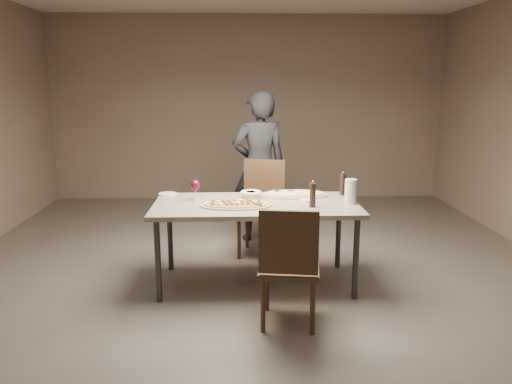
{
  "coord_description": "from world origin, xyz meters",
  "views": [
    {
      "loc": [
        -0.15,
        -4.28,
        1.79
      ],
      "look_at": [
        0.0,
        0.0,
        0.85
      ],
      "focal_mm": 35.0,
      "sensor_mm": 36.0,
      "label": 1
    }
  ],
  "objects_px": {
    "dining_table": "(256,209)",
    "carafe": "(351,191)",
    "ham_pizza": "(294,194)",
    "pepper_mill_left": "(343,184)",
    "diner": "(259,167)",
    "chair_far": "(263,202)",
    "chair_near": "(289,261)",
    "bread_basket": "(251,194)",
    "zucchini_pizza": "(236,204)"
  },
  "relations": [
    {
      "from": "ham_pizza",
      "to": "bread_basket",
      "type": "distance_m",
      "value": 0.42
    },
    {
      "from": "diner",
      "to": "zucchini_pizza",
      "type": "bearing_deg",
      "value": 69.56
    },
    {
      "from": "ham_pizza",
      "to": "chair_far",
      "type": "distance_m",
      "value": 0.68
    },
    {
      "from": "dining_table",
      "to": "carafe",
      "type": "relative_size",
      "value": 8.33
    },
    {
      "from": "zucchini_pizza",
      "to": "bread_basket",
      "type": "height_order",
      "value": "bread_basket"
    },
    {
      "from": "zucchini_pizza",
      "to": "pepper_mill_left",
      "type": "distance_m",
      "value": 1.09
    },
    {
      "from": "dining_table",
      "to": "pepper_mill_left",
      "type": "xyz_separation_m",
      "value": [
        0.83,
        0.3,
        0.16
      ]
    },
    {
      "from": "chair_near",
      "to": "diner",
      "type": "xyz_separation_m",
      "value": [
        -0.13,
        2.18,
        0.33
      ]
    },
    {
      "from": "ham_pizza",
      "to": "chair_near",
      "type": "distance_m",
      "value": 1.17
    },
    {
      "from": "dining_table",
      "to": "carafe",
      "type": "distance_m",
      "value": 0.85
    },
    {
      "from": "carafe",
      "to": "diner",
      "type": "distance_m",
      "value": 1.55
    },
    {
      "from": "chair_near",
      "to": "chair_far",
      "type": "relative_size",
      "value": 0.94
    },
    {
      "from": "zucchini_pizza",
      "to": "bread_basket",
      "type": "distance_m",
      "value": 0.33
    },
    {
      "from": "ham_pizza",
      "to": "pepper_mill_left",
      "type": "bearing_deg",
      "value": 9.89
    },
    {
      "from": "bread_basket",
      "to": "zucchini_pizza",
      "type": "bearing_deg",
      "value": -114.76
    },
    {
      "from": "carafe",
      "to": "bread_basket",
      "type": "bearing_deg",
      "value": 165.42
    },
    {
      "from": "bread_basket",
      "to": "ham_pizza",
      "type": "bearing_deg",
      "value": 12.72
    },
    {
      "from": "carafe",
      "to": "diner",
      "type": "height_order",
      "value": "diner"
    },
    {
      "from": "carafe",
      "to": "dining_table",
      "type": "bearing_deg",
      "value": 177.37
    },
    {
      "from": "chair_near",
      "to": "diner",
      "type": "height_order",
      "value": "diner"
    },
    {
      "from": "bread_basket",
      "to": "chair_near",
      "type": "bearing_deg",
      "value": -76.59
    },
    {
      "from": "pepper_mill_left",
      "to": "carafe",
      "type": "relative_size",
      "value": 1.03
    },
    {
      "from": "ham_pizza",
      "to": "diner",
      "type": "xyz_separation_m",
      "value": [
        -0.29,
        1.04,
        0.09
      ]
    },
    {
      "from": "dining_table",
      "to": "bread_basket",
      "type": "distance_m",
      "value": 0.22
    },
    {
      "from": "ham_pizza",
      "to": "diner",
      "type": "relative_size",
      "value": 0.37
    },
    {
      "from": "bread_basket",
      "to": "carafe",
      "type": "height_order",
      "value": "carafe"
    },
    {
      "from": "bread_basket",
      "to": "carafe",
      "type": "relative_size",
      "value": 0.89
    },
    {
      "from": "dining_table",
      "to": "zucchini_pizza",
      "type": "xyz_separation_m",
      "value": [
        -0.18,
        -0.11,
        0.07
      ]
    },
    {
      "from": "carafe",
      "to": "chair_far",
      "type": "xyz_separation_m",
      "value": [
        -0.73,
        0.91,
        -0.3
      ]
    },
    {
      "from": "pepper_mill_left",
      "to": "ham_pizza",
      "type": "bearing_deg",
      "value": -177.62
    },
    {
      "from": "zucchini_pizza",
      "to": "chair_far",
      "type": "xyz_separation_m",
      "value": [
        0.28,
        0.98,
        -0.21
      ]
    },
    {
      "from": "pepper_mill_left",
      "to": "diner",
      "type": "relative_size",
      "value": 0.13
    },
    {
      "from": "dining_table",
      "to": "pepper_mill_left",
      "type": "relative_size",
      "value": 8.1
    },
    {
      "from": "pepper_mill_left",
      "to": "chair_far",
      "type": "bearing_deg",
      "value": 142.09
    },
    {
      "from": "zucchini_pizza",
      "to": "diner",
      "type": "xyz_separation_m",
      "value": [
        0.26,
        1.43,
        0.09
      ]
    },
    {
      "from": "dining_table",
      "to": "bread_basket",
      "type": "height_order",
      "value": "bread_basket"
    },
    {
      "from": "carafe",
      "to": "chair_far",
      "type": "distance_m",
      "value": 1.2
    },
    {
      "from": "carafe",
      "to": "diner",
      "type": "bearing_deg",
      "value": 118.8
    },
    {
      "from": "bread_basket",
      "to": "chair_far",
      "type": "relative_size",
      "value": 0.19
    },
    {
      "from": "ham_pizza",
      "to": "chair_far",
      "type": "bearing_deg",
      "value": 122.24
    },
    {
      "from": "dining_table",
      "to": "carafe",
      "type": "bearing_deg",
      "value": -2.63
    },
    {
      "from": "dining_table",
      "to": "chair_near",
      "type": "relative_size",
      "value": 1.94
    },
    {
      "from": "bread_basket",
      "to": "diner",
      "type": "relative_size",
      "value": 0.11
    },
    {
      "from": "pepper_mill_left",
      "to": "chair_far",
      "type": "relative_size",
      "value": 0.22
    },
    {
      "from": "chair_near",
      "to": "dining_table",
      "type": "bearing_deg",
      "value": 111.78
    },
    {
      "from": "zucchini_pizza",
      "to": "bread_basket",
      "type": "bearing_deg",
      "value": 78.33
    },
    {
      "from": "dining_table",
      "to": "bread_basket",
      "type": "relative_size",
      "value": 9.37
    },
    {
      "from": "ham_pizza",
      "to": "chair_near",
      "type": "relative_size",
      "value": 0.67
    },
    {
      "from": "zucchini_pizza",
      "to": "chair_far",
      "type": "relative_size",
      "value": 0.62
    },
    {
      "from": "chair_far",
      "to": "diner",
      "type": "xyz_separation_m",
      "value": [
        -0.02,
        0.45,
        0.3
      ]
    }
  ]
}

